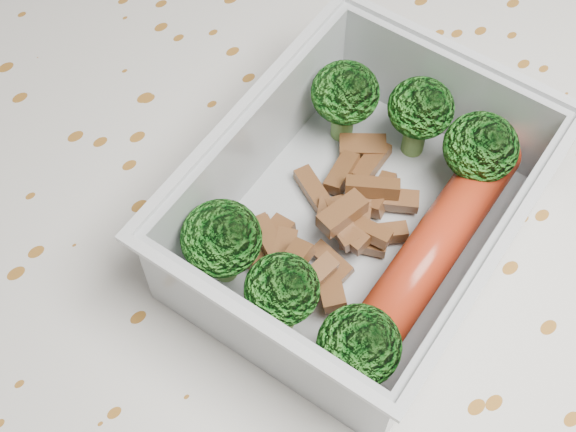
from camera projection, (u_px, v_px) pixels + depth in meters
dining_table at (290, 313)px, 0.50m from camera, size 1.40×0.90×0.75m
tablecloth at (291, 276)px, 0.45m from camera, size 1.46×0.96×0.19m
lunch_container at (359, 217)px, 0.40m from camera, size 0.22×0.19×0.06m
broccoli_florets at (353, 201)px, 0.39m from camera, size 0.17×0.15×0.05m
meat_pile at (334, 225)px, 0.41m from camera, size 0.11×0.08×0.03m
sausage at (433, 249)px, 0.39m from camera, size 0.16×0.06×0.03m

